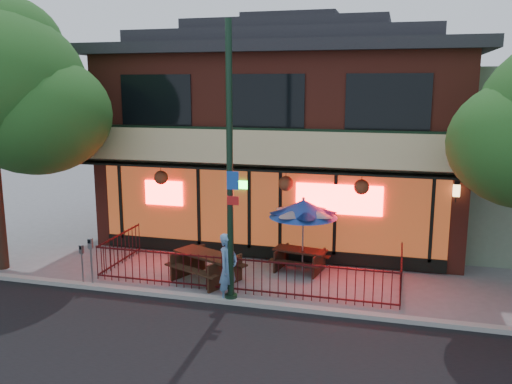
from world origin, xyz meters
TOP-DOWN VIEW (x-y plane):
  - ground at (0.00, 0.00)m, footprint 80.00×80.00m
  - curb at (0.00, -0.50)m, footprint 80.00×0.25m
  - restaurant_building at (0.00, 7.11)m, footprint 12.96×9.49m
  - patio_fence at (0.00, 0.50)m, footprint 8.44×2.62m
  - street_light at (0.00, -0.40)m, footprint 0.43×0.32m
  - picnic_table_left at (-1.15, 0.90)m, footprint 2.32×2.10m
  - picnic_table_right at (1.27, 2.40)m, footprint 1.73×1.44m
  - patio_umbrella at (1.37, 2.30)m, footprint 2.00×2.00m
  - pedestrian at (-0.08, -0.35)m, footprint 0.58×0.74m
  - parking_meter_near at (-4.00, -0.40)m, footprint 0.14×0.13m
  - parking_meter_far at (-4.29, -0.40)m, footprint 0.12×0.11m

SIDE VIEW (x-z plane):
  - ground at x=0.00m, z-range 0.00..0.00m
  - curb at x=0.00m, z-range 0.00..0.12m
  - picnic_table_right at x=1.27m, z-range 0.10..0.77m
  - picnic_table_left at x=-1.15m, z-range 0.13..0.93m
  - patio_fence at x=0.00m, z-range 0.13..1.13m
  - parking_meter_far at x=-4.29m, z-range 0.21..1.39m
  - pedestrian at x=-0.08m, z-range 0.00..1.79m
  - parking_meter_near at x=-4.00m, z-range 0.25..1.64m
  - patio_umbrella at x=1.37m, z-range 0.81..3.09m
  - street_light at x=0.00m, z-range -0.35..6.65m
  - restaurant_building at x=0.00m, z-range 0.10..8.15m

